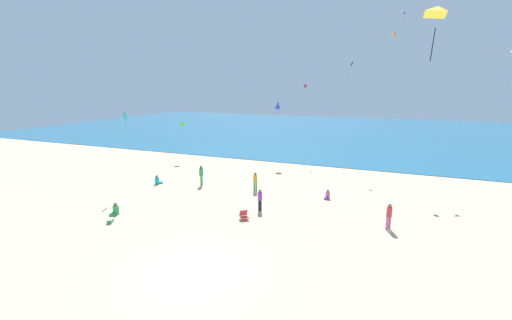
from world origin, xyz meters
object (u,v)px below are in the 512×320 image
object	(u,v)px
person_0	(255,180)
person_5	(260,198)
kite_red	(305,87)
kite_yellow	(438,11)
kite_orange	(394,33)
person_4	(115,210)
person_6	(201,174)
kite_purple	(404,13)
kite_teal	(125,117)
kite_blue	(278,105)
kite_green	(182,124)
kite_black	(352,64)
person_2	(158,181)
beach_chair_near_camera	(244,215)
person_1	(327,195)
cooler_box	(110,221)
person_3	(389,215)

from	to	relation	value
person_0	person_5	world-z (taller)	person_0
kite_red	kite_yellow	bearing A→B (deg)	-67.80
kite_orange	person_4	bearing A→B (deg)	-133.57
person_6	kite_purple	xyz separation A→B (m)	(14.98, 11.12, 13.77)
kite_teal	kite_blue	world-z (taller)	kite_blue
kite_green	kite_red	distance (m)	14.51
person_6	kite_blue	world-z (taller)	kite_blue
kite_black	kite_yellow	world-z (taller)	kite_yellow
kite_yellow	kite_black	bearing A→B (deg)	102.35
kite_green	kite_yellow	size ratio (longest dim) A/B	0.67
person_2	kite_black	distance (m)	21.67
kite_orange	kite_green	xyz separation A→B (m)	(-21.45, -1.14, -8.61)
beach_chair_near_camera	person_0	bearing A→B (deg)	154.73
person_0	person_1	bearing A→B (deg)	-132.24
kite_teal	kite_black	world-z (taller)	kite_black
kite_green	kite_blue	xyz separation A→B (m)	(10.43, 2.69, 2.16)
kite_red	person_1	bearing A→B (deg)	-68.77
kite_orange	kite_red	bearing A→B (deg)	151.88
person_5	person_2	bearing A→B (deg)	-74.36
cooler_box	person_3	bearing A→B (deg)	18.69
person_6	kite_teal	distance (m)	7.61
person_3	kite_blue	world-z (taller)	kite_blue
beach_chair_near_camera	kite_purple	xyz separation A→B (m)	(8.61, 16.51, 14.50)
person_3	person_6	world-z (taller)	person_6
beach_chair_near_camera	person_2	xyz separation A→B (m)	(-10.12, 4.32, 0.03)
person_3	beach_chair_near_camera	bearing A→B (deg)	-112.81
person_6	kite_black	distance (m)	18.33
person_0	kite_green	bearing A→B (deg)	11.16
cooler_box	kite_green	xyz separation A→B (m)	(-6.05, 16.96, 4.04)
beach_chair_near_camera	person_3	world-z (taller)	person_3
kite_yellow	kite_blue	bearing A→B (deg)	119.67
person_2	kite_black	bearing A→B (deg)	-12.67
person_6	person_3	bearing A→B (deg)	-27.82
person_2	person_3	bearing A→B (deg)	-61.66
person_3	kite_red	world-z (taller)	kite_red
person_1	person_3	xyz separation A→B (m)	(4.27, -4.12, 0.66)
kite_green	cooler_box	bearing A→B (deg)	-70.38
person_2	kite_green	xyz separation A→B (m)	(-3.41, 9.06, 3.87)
beach_chair_near_camera	kite_black	bearing A→B (deg)	125.85
cooler_box	kite_green	distance (m)	18.45
person_4	kite_green	distance (m)	17.12
person_1	person_6	world-z (taller)	person_6
person_1	kite_purple	size ratio (longest dim) A/B	0.50
kite_green	beach_chair_near_camera	bearing A→B (deg)	-44.65
person_4	cooler_box	bearing A→B (deg)	34.90
kite_blue	kite_yellow	bearing A→B (deg)	-60.33
person_3	kite_teal	world-z (taller)	kite_teal
kite_purple	person_6	bearing A→B (deg)	-143.40
beach_chair_near_camera	kite_orange	distance (m)	20.74
person_3	person_5	xyz separation A→B (m)	(-8.12, -0.05, -0.04)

